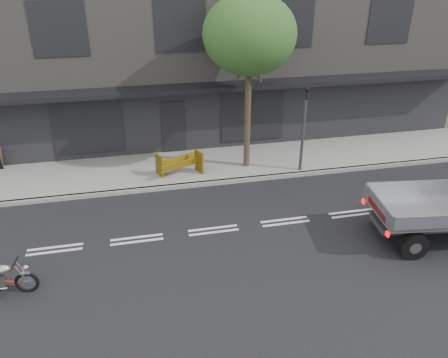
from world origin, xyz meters
TOP-DOWN VIEW (x-y plane):
  - ground at (0.00, 0.00)m, footprint 80.00×80.00m
  - sidewalk at (0.00, 4.70)m, footprint 32.00×3.20m
  - kerb at (0.00, 3.10)m, footprint 32.00×0.20m
  - building_main at (0.00, 11.30)m, footprint 26.00×10.00m
  - street_tree at (2.20, 4.20)m, footprint 3.40×3.40m
  - traffic_light_pole at (4.20, 3.35)m, footprint 0.12×0.12m
  - construction_barrier at (-0.55, 3.76)m, footprint 1.79×1.27m

SIDE VIEW (x-z plane):
  - ground at x=0.00m, z-range 0.00..0.00m
  - sidewalk at x=0.00m, z-range 0.00..0.15m
  - kerb at x=0.00m, z-range 0.00..0.15m
  - construction_barrier at x=-0.55m, z-range 0.15..1.08m
  - traffic_light_pole at x=4.20m, z-range -0.10..3.40m
  - building_main at x=0.00m, z-range 0.00..8.00m
  - street_tree at x=2.20m, z-range 1.90..8.65m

